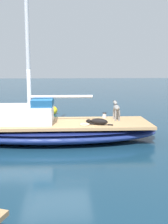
% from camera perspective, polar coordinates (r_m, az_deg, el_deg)
% --- Properties ---
extents(ground_plane, '(120.00, 120.00, 0.00)m').
position_cam_1_polar(ground_plane, '(9.89, -5.82, -5.86)').
color(ground_plane, '#143347').
extents(sailboat_main, '(2.62, 7.27, 0.66)m').
position_cam_1_polar(sailboat_main, '(9.81, -5.85, -3.96)').
color(sailboat_main, navy).
rests_on(sailboat_main, ground).
extents(mast_main, '(0.14, 2.27, 6.94)m').
position_cam_1_polar(mast_main, '(9.70, -10.79, 16.22)').
color(mast_main, silver).
rests_on(mast_main, sailboat_main).
extents(cabin_house, '(1.43, 2.24, 0.84)m').
position_cam_1_polar(cabin_house, '(9.79, -12.46, -0.15)').
color(cabin_house, silver).
rests_on(cabin_house, sailboat_main).
extents(dog_black, '(0.49, 0.90, 0.22)m').
position_cam_1_polar(dog_black, '(9.24, 2.93, -2.00)').
color(dog_black, black).
rests_on(dog_black, sailboat_main).
extents(dog_grey, '(0.94, 0.22, 0.70)m').
position_cam_1_polar(dog_grey, '(10.13, 6.73, 0.75)').
color(dog_grey, gray).
rests_on(dog_grey, sailboat_main).
extents(deck_winch, '(0.16, 0.16, 0.21)m').
position_cam_1_polar(deck_winch, '(10.50, 4.26, -0.71)').
color(deck_winch, '#B7B7BC').
rests_on(deck_winch, sailboat_main).
extents(coiled_rope, '(0.32, 0.32, 0.04)m').
position_cam_1_polar(coiled_rope, '(9.18, 0.17, -2.59)').
color(coiled_rope, beige).
rests_on(coiled_rope, sailboat_main).
extents(mooring_buoy, '(0.44, 0.44, 0.44)m').
position_cam_1_polar(mooring_buoy, '(15.36, -6.36, 0.36)').
color(mooring_buoy, yellow).
rests_on(mooring_buoy, ground).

